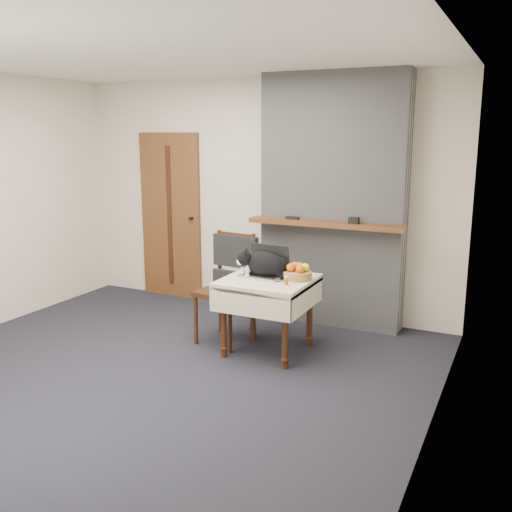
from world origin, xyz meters
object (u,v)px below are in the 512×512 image
(cat, at_px, (266,265))
(pill_bottle, at_px, (286,280))
(side_table, at_px, (268,290))
(laptop, at_px, (266,268))
(door, at_px, (171,216))
(cream_jar, at_px, (244,272))
(chair, at_px, (231,272))
(fruit_basket, at_px, (298,273))

(cat, height_order, pill_bottle, cat)
(side_table, distance_m, laptop, 0.21)
(door, bearing_deg, pill_bottle, -32.35)
(cat, bearing_deg, cream_jar, 166.50)
(chair, bearing_deg, door, 149.73)
(door, height_order, chair, door)
(door, distance_m, cat, 2.17)
(cat, bearing_deg, fruit_basket, -6.61)
(door, xyz_separation_m, pill_bottle, (2.09, -1.32, -0.26))
(laptop, relative_size, chair, 0.38)
(side_table, xyz_separation_m, cat, (-0.04, 0.03, 0.23))
(door, height_order, pill_bottle, door)
(laptop, height_order, cream_jar, laptop)
(laptop, xyz_separation_m, cream_jar, (-0.19, -0.07, -0.04))
(side_table, distance_m, cat, 0.23)
(pill_bottle, bearing_deg, door, 147.65)
(pill_bottle, xyz_separation_m, fruit_basket, (0.02, 0.22, 0.02))
(door, distance_m, fruit_basket, 2.39)
(chair, bearing_deg, pill_bottle, -15.20)
(pill_bottle, bearing_deg, side_table, 151.78)
(fruit_basket, height_order, chair, chair)
(door, relative_size, pill_bottle, 25.70)
(fruit_basket, bearing_deg, door, 152.37)
(side_table, height_order, laptop, laptop)
(cat, relative_size, pill_bottle, 7.29)
(cream_jar, bearing_deg, fruit_basket, 9.18)
(pill_bottle, bearing_deg, fruit_basket, 85.35)
(cream_jar, bearing_deg, chair, 146.39)
(laptop, bearing_deg, fruit_basket, 5.72)
(cream_jar, distance_m, chair, 0.26)
(laptop, height_order, fruit_basket, laptop)
(side_table, height_order, pill_bottle, pill_bottle)
(side_table, xyz_separation_m, cream_jar, (-0.25, 0.01, 0.15))
(side_table, bearing_deg, cat, 138.79)
(side_table, xyz_separation_m, laptop, (-0.06, 0.08, 0.18))
(side_table, bearing_deg, door, 147.16)
(laptop, distance_m, chair, 0.42)
(fruit_basket, relative_size, chair, 0.25)
(laptop, distance_m, cream_jar, 0.21)
(cream_jar, bearing_deg, cat, 5.20)
(door, height_order, cream_jar, door)
(laptop, xyz_separation_m, chair, (-0.40, 0.07, -0.10))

